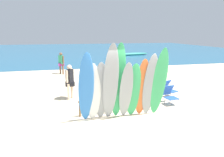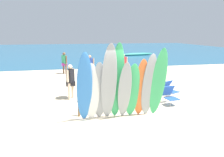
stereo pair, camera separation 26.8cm
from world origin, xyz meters
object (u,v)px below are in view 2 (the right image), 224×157
at_px(surfboard_grey_2, 99,91).
at_px(surfboard_grey_5, 125,91).
at_px(surfboard_white_1, 91,92).
at_px(surfboard_orange_7, 141,88).
at_px(surfboard_green_9, 158,83).
at_px(beachgoer_strolling, 71,79).
at_px(surfboard_green_4, 117,82).
at_px(surfboard_grey_3, 109,83).
at_px(surfboard_rack, 118,101).
at_px(beachgoer_midbeach, 64,62).
at_px(beachgoer_by_water, 90,65).
at_px(surfboard_blue_0, 84,88).
at_px(beach_chair_red, 170,95).
at_px(beachgoer_near_rack, 119,62).
at_px(distant_boat, 137,54).
at_px(beachgoer_photographing, 123,64).
at_px(surfboard_grey_8, 149,86).
at_px(surfboard_green_6, 132,91).
at_px(beach_chair_blue, 150,81).
at_px(beach_chair_striped, 170,88).

relative_size(surfboard_grey_2, surfboard_grey_5, 0.99).
height_order(surfboard_white_1, surfboard_orange_7, surfboard_orange_7).
relative_size(surfboard_green_9, beachgoer_strolling, 1.60).
bearing_deg(surfboard_green_4, beachgoer_strolling, 116.58).
xyz_separation_m(surfboard_grey_3, beachgoer_strolling, (-1.27, 2.82, -0.43)).
bearing_deg(surfboard_rack, beachgoer_midbeach, 104.21).
relative_size(surfboard_green_9, beachgoer_by_water, 1.67).
xyz_separation_m(surfboard_blue_0, surfboard_orange_7, (2.03, 0.12, -0.14)).
height_order(surfboard_rack, beach_chair_red, beach_chair_red).
bearing_deg(beachgoer_near_rack, beachgoer_midbeach, 12.51).
bearing_deg(surfboard_white_1, beachgoer_near_rack, 73.17).
bearing_deg(beachgoer_strolling, surfboard_green_9, -103.17).
bearing_deg(distant_boat, beachgoer_midbeach, -130.20).
xyz_separation_m(beachgoer_by_water, distant_boat, (7.68, 12.81, -0.73)).
xyz_separation_m(surfboard_orange_7, beachgoer_strolling, (-2.48, 2.66, -0.15)).
bearing_deg(surfboard_orange_7, surfboard_grey_3, -171.18).
xyz_separation_m(surfboard_grey_2, beachgoer_near_rack, (2.66, 8.30, -0.21)).
distance_m(beachgoer_by_water, beach_chair_red, 6.82).
height_order(surfboard_grey_3, beachgoer_strolling, surfboard_grey_3).
relative_size(surfboard_green_9, beachgoer_photographing, 1.60).
distance_m(beachgoer_by_water, beachgoer_strolling, 4.77).
xyz_separation_m(surfboard_grey_8, beachgoer_near_rack, (0.87, 8.37, -0.33)).
bearing_deg(surfboard_grey_2, beachgoer_midbeach, 102.69).
height_order(surfboard_grey_5, beach_chair_red, surfboard_grey_5).
xyz_separation_m(surfboard_green_4, beachgoer_strolling, (-1.59, 2.66, -0.44)).
bearing_deg(surfboard_grey_5, distant_boat, 71.86).
bearing_deg(surfboard_grey_8, surfboard_green_4, 174.60).
bearing_deg(surfboard_blue_0, surfboard_grey_8, -2.87).
xyz_separation_m(beachgoer_photographing, beachgoer_strolling, (-3.60, -4.23, -0.00)).
bearing_deg(surfboard_white_1, beachgoer_photographing, 69.71).
distance_m(surfboard_grey_2, beachgoer_photographing, 7.38).
bearing_deg(surfboard_rack, beachgoer_photographing, 73.76).
bearing_deg(beachgoer_photographing, beach_chair_red, 103.71).
distance_m(surfboard_grey_8, beachgoer_strolling, 3.88).
height_order(beachgoer_midbeach, distant_boat, beachgoer_midbeach).
height_order(surfboard_green_6, beachgoer_by_water, surfboard_green_6).
height_order(beach_chair_red, beach_chair_blue, beach_chair_blue).
bearing_deg(surfboard_grey_3, surfboard_orange_7, 5.87).
bearing_deg(surfboard_grey_5, surfboard_green_9, 1.55).
bearing_deg(beachgoer_midbeach, beachgoer_by_water, 9.85).
bearing_deg(surfboard_blue_0, surfboard_green_6, -0.39).
xyz_separation_m(surfboard_white_1, beachgoer_midbeach, (-1.08, 8.90, -0.12)).
distance_m(surfboard_white_1, beach_chair_striped, 4.51).
bearing_deg(beach_chair_striped, surfboard_orange_7, -161.85).
bearing_deg(surfboard_green_9, surfboard_white_1, 173.63).
bearing_deg(surfboard_rack, beachgoer_strolling, 128.22).
bearing_deg(surfboard_white_1, distant_boat, 70.10).
bearing_deg(surfboard_green_4, surfboard_grey_5, -23.84).
bearing_deg(distant_boat, beachgoer_by_water, -120.94).
bearing_deg(surfboard_grey_2, beachgoer_photographing, 72.98).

